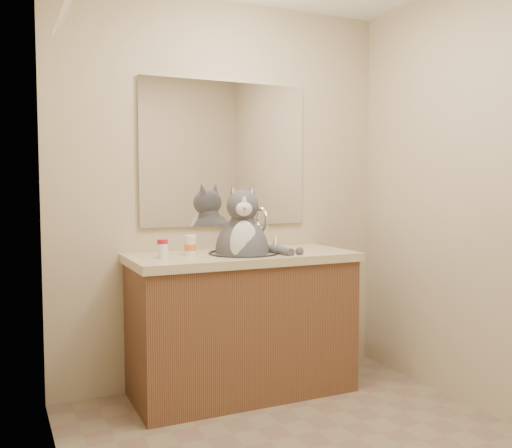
{
  "coord_description": "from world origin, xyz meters",
  "views": [
    {
      "loc": [
        -1.34,
        -2.12,
        1.27
      ],
      "look_at": [
        -0.06,
        0.65,
        1.05
      ],
      "focal_mm": 40.0,
      "sensor_mm": 36.0,
      "label": 1
    }
  ],
  "objects": [
    {
      "name": "mirror",
      "position": [
        0.0,
        1.24,
        1.45
      ],
      "size": [
        1.1,
        0.02,
        0.9
      ],
      "primitive_type": "cube",
      "color": "white",
      "rests_on": "room"
    },
    {
      "name": "pill_bottle_orange",
      "position": [
        -0.31,
        1.0,
        0.91
      ],
      "size": [
        0.07,
        0.07,
        0.12
      ],
      "rotation": [
        0.0,
        0.0,
        0.04
      ],
      "color": "white",
      "rests_on": "vanity"
    },
    {
      "name": "vanity",
      "position": [
        0.0,
        0.96,
        0.44
      ],
      "size": [
        1.34,
        0.59,
        1.12
      ],
      "color": "brown",
      "rests_on": "ground"
    },
    {
      "name": "cat",
      "position": [
        -0.0,
        0.96,
        0.89
      ],
      "size": [
        0.43,
        0.46,
        0.63
      ],
      "rotation": [
        0.0,
        0.0,
        -0.31
      ],
      "color": "#4D4C52",
      "rests_on": "vanity"
    },
    {
      "name": "grey_canister",
      "position": [
        -0.3,
        1.02,
        0.88
      ],
      "size": [
        0.04,
        0.04,
        0.06
      ],
      "rotation": [
        0.0,
        0.0,
        -0.08
      ],
      "color": "gray",
      "rests_on": "vanity"
    },
    {
      "name": "room",
      "position": [
        0.0,
        0.0,
        1.2
      ],
      "size": [
        2.22,
        2.52,
        2.42
      ],
      "color": "#83755A",
      "rests_on": "ground"
    },
    {
      "name": "pill_bottle_redcap",
      "position": [
        -0.49,
        0.96,
        0.9
      ],
      "size": [
        0.07,
        0.07,
        0.1
      ],
      "rotation": [
        0.0,
        0.0,
        0.2
      ],
      "color": "white",
      "rests_on": "vanity"
    },
    {
      "name": "shower_curtain",
      "position": [
        -1.05,
        0.1,
        1.03
      ],
      "size": [
        0.02,
        1.3,
        1.93
      ],
      "color": "#C2B493",
      "rests_on": "ground"
    }
  ]
}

